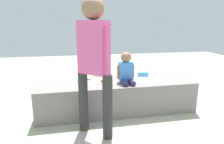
{
  "coord_description": "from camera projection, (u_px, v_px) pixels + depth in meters",
  "views": [
    {
      "loc": [
        -0.66,
        -2.85,
        1.39
      ],
      "look_at": [
        -0.15,
        -0.27,
        0.74
      ],
      "focal_mm": 31.54,
      "sensor_mm": 36.0,
      "label": 1
    }
  ],
  "objects": [
    {
      "name": "party_cup_red",
      "position": [
        72.0,
        92.0,
        3.95
      ],
      "size": [
        0.09,
        0.09,
        0.12
      ],
      "primitive_type": "cylinder",
      "color": "red",
      "rests_on": "ground_plane"
    },
    {
      "name": "handbag_brown_canvas",
      "position": [
        95.0,
        86.0,
        4.17
      ],
      "size": [
        0.33,
        0.15,
        0.31
      ],
      "color": "brown",
      "rests_on": "ground_plane"
    },
    {
      "name": "cake_plate",
      "position": [
        104.0,
        82.0,
        3.07
      ],
      "size": [
        0.22,
        0.22,
        0.07
      ],
      "color": "white",
      "rests_on": "concrete_ledge"
    },
    {
      "name": "handbag_black_leather",
      "position": [
        128.0,
        87.0,
        4.03
      ],
      "size": [
        0.29,
        0.14,
        0.33
      ],
      "color": "black",
      "rests_on": "ground_plane"
    },
    {
      "name": "ground_plane",
      "position": [
        118.0,
        112.0,
        3.17
      ],
      "size": [
        12.0,
        12.0,
        0.0
      ],
      "primitive_type": "plane",
      "color": "#A2A58D"
    },
    {
      "name": "water_bottle_near_gift",
      "position": [
        80.0,
        86.0,
        4.15
      ],
      "size": [
        0.07,
        0.07,
        0.21
      ],
      "color": "silver",
      "rests_on": "ground_plane"
    },
    {
      "name": "child_seated",
      "position": [
        126.0,
        69.0,
        3.03
      ],
      "size": [
        0.28,
        0.32,
        0.48
      ],
      "color": "#20254E",
      "rests_on": "concrete_ledge"
    },
    {
      "name": "concrete_ledge",
      "position": [
        118.0,
        98.0,
        3.12
      ],
      "size": [
        2.46,
        0.53,
        0.49
      ],
      "primitive_type": "cube",
      "color": "gray",
      "rests_on": "ground_plane"
    },
    {
      "name": "adult_standing",
      "position": [
        94.0,
        56.0,
        2.32
      ],
      "size": [
        0.39,
        0.39,
        1.68
      ],
      "color": "#2D2D2E",
      "rests_on": "ground_plane"
    },
    {
      "name": "gift_bag",
      "position": [
        143.0,
        78.0,
        4.6
      ],
      "size": [
        0.23,
        0.1,
        0.33
      ],
      "color": "#4C99E0",
      "rests_on": "ground_plane"
    },
    {
      "name": "railing_post",
      "position": [
        83.0,
        67.0,
        4.68
      ],
      "size": [
        0.36,
        0.36,
        1.04
      ],
      "color": "black",
      "rests_on": "ground_plane"
    }
  ]
}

